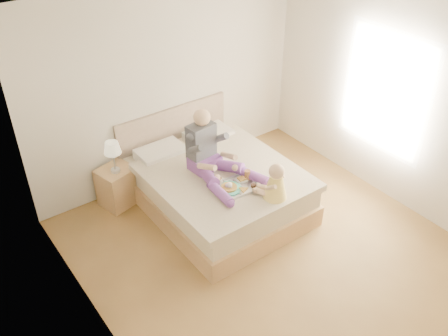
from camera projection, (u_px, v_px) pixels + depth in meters
room at (281, 138)px, 5.06m from camera, size 4.02×4.22×2.71m
bed at (215, 185)px, 6.41m from camera, size 1.70×2.18×1.00m
nightstand at (117, 186)px, 6.47m from camera, size 0.52×0.48×0.53m
lamp at (112, 149)px, 6.09m from camera, size 0.21×0.21×0.43m
adult at (211, 155)px, 5.99m from camera, size 0.70×1.03×0.83m
tray at (236, 185)px, 5.86m from camera, size 0.51×0.41×0.14m
baby at (275, 184)px, 5.62m from camera, size 0.34×0.40×0.45m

